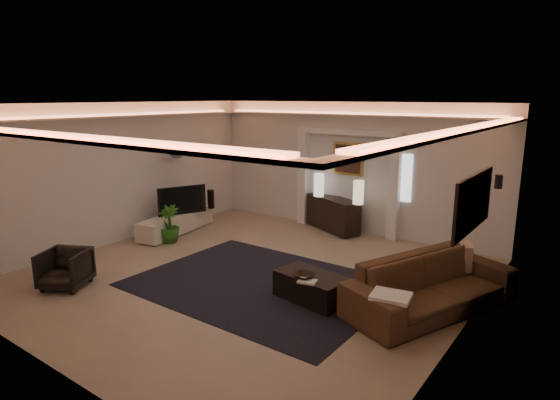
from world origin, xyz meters
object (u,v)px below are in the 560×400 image
Objects in this scene: console at (333,213)px; sofa at (431,285)px; armchair at (65,269)px; coffee_table at (312,287)px.

console is 4.21m from sofa.
console is 5.70m from armchair.
coffee_table is at bearing 1.49° from armchair.
sofa reaches higher than armchair.
console is 3.84m from coffee_table.
console is 2.12× the size of armchair.
sofa is at bearing 0.21° from armchair.
armchair is (-5.03, -2.64, -0.07)m from sofa.
coffee_table is 1.60× the size of armchair.
armchair reaches higher than coffee_table.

